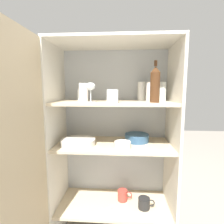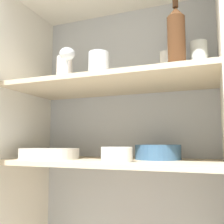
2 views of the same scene
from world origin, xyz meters
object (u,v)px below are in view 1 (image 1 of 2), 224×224
(plate_stack_white, at_px, (78,142))
(mixing_bowl_large, at_px, (137,137))
(serving_bowl_small, at_px, (123,145))
(wine_bottle, at_px, (155,84))
(coffee_mug_primary, at_px, (123,195))

(plate_stack_white, xyz_separation_m, mixing_bowl_large, (0.45, 0.12, 0.01))
(plate_stack_white, distance_m, serving_bowl_small, 0.34)
(mixing_bowl_large, bearing_deg, plate_stack_white, -165.06)
(plate_stack_white, relative_size, mixing_bowl_large, 1.36)
(wine_bottle, bearing_deg, coffee_mug_primary, 151.35)
(serving_bowl_small, bearing_deg, wine_bottle, 10.90)
(coffee_mug_primary, bearing_deg, wine_bottle, -28.65)
(plate_stack_white, height_order, serving_bowl_small, serving_bowl_small)
(wine_bottle, height_order, coffee_mug_primary, wine_bottle)
(mixing_bowl_large, relative_size, serving_bowl_small, 1.63)
(plate_stack_white, bearing_deg, serving_bowl_small, -10.94)
(wine_bottle, xyz_separation_m, serving_bowl_small, (-0.22, -0.04, -0.42))
(mixing_bowl_large, bearing_deg, wine_bottle, -53.21)
(wine_bottle, distance_m, plate_stack_white, 0.70)
(wine_bottle, relative_size, coffee_mug_primary, 2.38)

